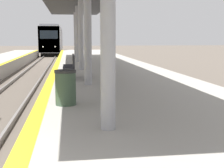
% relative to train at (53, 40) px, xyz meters
% --- Properties ---
extents(train, '(2.77, 20.52, 4.23)m').
position_rel_train_xyz_m(train, '(0.00, 0.00, 0.00)').
color(train, black).
rests_on(train, ground).
extents(trash_bin, '(0.51, 0.51, 0.82)m').
position_rel_train_xyz_m(trash_bin, '(2.24, -43.41, -0.88)').
color(trash_bin, '#384C38').
rests_on(trash_bin, platform_right).
extents(bench, '(0.44, 1.79, 0.92)m').
position_rel_train_xyz_m(bench, '(2.41, -38.44, -0.80)').
color(bench, '#28282D').
rests_on(bench, platform_right).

